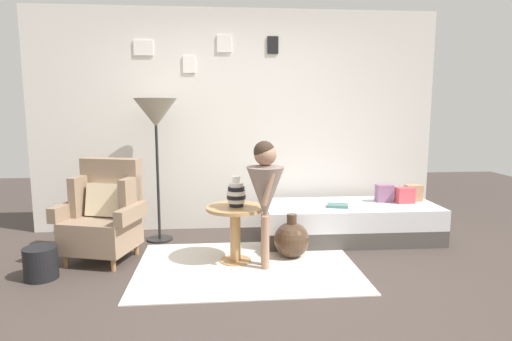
{
  "coord_description": "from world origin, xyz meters",
  "views": [
    {
      "loc": [
        -0.22,
        -3.24,
        1.48
      ],
      "look_at": [
        0.15,
        0.95,
        0.85
      ],
      "focal_mm": 30.19,
      "sensor_mm": 36.0,
      "label": 1
    }
  ],
  "objects_px": {
    "armchair": "(104,215)",
    "daybed": "(350,222)",
    "floor_lamp": "(156,117)",
    "side_table": "(235,223)",
    "magazine_basket": "(41,263)",
    "book_on_daybed": "(338,206)",
    "person_child": "(265,187)",
    "demijohn_near": "(291,240)",
    "vase_striped": "(236,194)"
  },
  "relations": [
    {
      "from": "vase_striped",
      "to": "book_on_daybed",
      "type": "height_order",
      "value": "vase_striped"
    },
    {
      "from": "armchair",
      "to": "book_on_daybed",
      "type": "distance_m",
      "value": 2.4
    },
    {
      "from": "person_child",
      "to": "book_on_daybed",
      "type": "height_order",
      "value": "person_child"
    },
    {
      "from": "floor_lamp",
      "to": "book_on_daybed",
      "type": "relative_size",
      "value": 7.11
    },
    {
      "from": "daybed",
      "to": "demijohn_near",
      "type": "xyz_separation_m",
      "value": [
        -0.75,
        -0.53,
        -0.02
      ]
    },
    {
      "from": "person_child",
      "to": "vase_striped",
      "type": "bearing_deg",
      "value": 145.23
    },
    {
      "from": "armchair",
      "to": "daybed",
      "type": "xyz_separation_m",
      "value": [
        2.57,
        0.4,
        -0.24
      ]
    },
    {
      "from": "side_table",
      "to": "demijohn_near",
      "type": "xyz_separation_m",
      "value": [
        0.56,
        0.08,
        -0.21
      ]
    },
    {
      "from": "side_table",
      "to": "book_on_daybed",
      "type": "relative_size",
      "value": 2.48
    },
    {
      "from": "armchair",
      "to": "vase_striped",
      "type": "distance_m",
      "value": 1.31
    },
    {
      "from": "magazine_basket",
      "to": "vase_striped",
      "type": "bearing_deg",
      "value": 8.72
    },
    {
      "from": "side_table",
      "to": "floor_lamp",
      "type": "distance_m",
      "value": 1.48
    },
    {
      "from": "floor_lamp",
      "to": "armchair",
      "type": "bearing_deg",
      "value": -129.19
    },
    {
      "from": "daybed",
      "to": "person_child",
      "type": "bearing_deg",
      "value": -143.1
    },
    {
      "from": "person_child",
      "to": "daybed",
      "type": "bearing_deg",
      "value": 36.9
    },
    {
      "from": "floor_lamp",
      "to": "side_table",
      "type": "bearing_deg",
      "value": -43.05
    },
    {
      "from": "floor_lamp",
      "to": "book_on_daybed",
      "type": "distance_m",
      "value": 2.18
    },
    {
      "from": "floor_lamp",
      "to": "demijohn_near",
      "type": "bearing_deg",
      "value": -26.3
    },
    {
      "from": "side_table",
      "to": "floor_lamp",
      "type": "relative_size",
      "value": 0.35
    },
    {
      "from": "daybed",
      "to": "floor_lamp",
      "type": "relative_size",
      "value": 1.22
    },
    {
      "from": "magazine_basket",
      "to": "book_on_daybed",
      "type": "bearing_deg",
      "value": 14.89
    },
    {
      "from": "vase_striped",
      "to": "demijohn_near",
      "type": "distance_m",
      "value": 0.73
    },
    {
      "from": "vase_striped",
      "to": "book_on_daybed",
      "type": "xyz_separation_m",
      "value": [
        1.12,
        0.49,
        -0.25
      ]
    },
    {
      "from": "daybed",
      "to": "vase_striped",
      "type": "height_order",
      "value": "vase_striped"
    },
    {
      "from": "floor_lamp",
      "to": "person_child",
      "type": "relative_size",
      "value": 1.33
    },
    {
      "from": "vase_striped",
      "to": "magazine_basket",
      "type": "relative_size",
      "value": 1.03
    },
    {
      "from": "book_on_daybed",
      "to": "magazine_basket",
      "type": "xyz_separation_m",
      "value": [
        -2.82,
        -0.75,
        -0.28
      ]
    },
    {
      "from": "armchair",
      "to": "vase_striped",
      "type": "relative_size",
      "value": 3.37
    },
    {
      "from": "armchair",
      "to": "floor_lamp",
      "type": "relative_size",
      "value": 0.62
    },
    {
      "from": "armchair",
      "to": "daybed",
      "type": "relative_size",
      "value": 0.51
    },
    {
      "from": "daybed",
      "to": "demijohn_near",
      "type": "distance_m",
      "value": 0.92
    },
    {
      "from": "person_child",
      "to": "demijohn_near",
      "type": "xyz_separation_m",
      "value": [
        0.29,
        0.25,
        -0.58
      ]
    },
    {
      "from": "floor_lamp",
      "to": "magazine_basket",
      "type": "xyz_separation_m",
      "value": [
        -0.88,
        -1.02,
        -1.23
      ]
    },
    {
      "from": "armchair",
      "to": "vase_striped",
      "type": "height_order",
      "value": "armchair"
    },
    {
      "from": "daybed",
      "to": "person_child",
      "type": "height_order",
      "value": "person_child"
    },
    {
      "from": "armchair",
      "to": "magazine_basket",
      "type": "relative_size",
      "value": 3.46
    },
    {
      "from": "daybed",
      "to": "demijohn_near",
      "type": "bearing_deg",
      "value": -144.87
    },
    {
      "from": "magazine_basket",
      "to": "person_child",
      "type": "bearing_deg",
      "value": 2.49
    },
    {
      "from": "vase_striped",
      "to": "floor_lamp",
      "type": "bearing_deg",
      "value": 137.57
    },
    {
      "from": "floor_lamp",
      "to": "demijohn_near",
      "type": "height_order",
      "value": "floor_lamp"
    },
    {
      "from": "book_on_daybed",
      "to": "armchair",
      "type": "bearing_deg",
      "value": -173.36
    },
    {
      "from": "armchair",
      "to": "vase_striped",
      "type": "bearing_deg",
      "value": -9.4
    },
    {
      "from": "book_on_daybed",
      "to": "floor_lamp",
      "type": "bearing_deg",
      "value": 172.17
    },
    {
      "from": "vase_striped",
      "to": "demijohn_near",
      "type": "relative_size",
      "value": 0.66
    },
    {
      "from": "armchair",
      "to": "magazine_basket",
      "type": "height_order",
      "value": "armchair"
    },
    {
      "from": "daybed",
      "to": "demijohn_near",
      "type": "relative_size",
      "value": 4.37
    },
    {
      "from": "vase_striped",
      "to": "demijohn_near",
      "type": "xyz_separation_m",
      "value": [
        0.54,
        0.08,
        -0.48
      ]
    },
    {
      "from": "daybed",
      "to": "book_on_daybed",
      "type": "distance_m",
      "value": 0.31
    },
    {
      "from": "daybed",
      "to": "magazine_basket",
      "type": "height_order",
      "value": "daybed"
    },
    {
      "from": "armchair",
      "to": "floor_lamp",
      "type": "distance_m",
      "value": 1.16
    }
  ]
}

